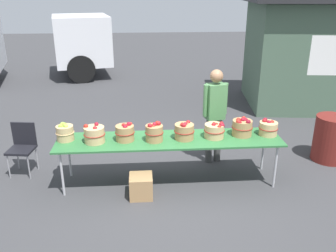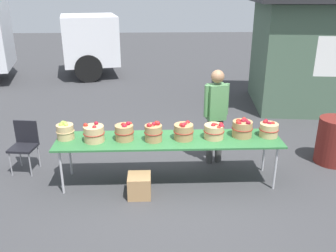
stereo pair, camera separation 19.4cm
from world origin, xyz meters
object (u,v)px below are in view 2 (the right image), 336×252
vendor_adult (216,110)px  produce_crate (139,186)px  market_table (169,141)px  trash_barrel (334,141)px  apple_basket_red_1 (124,132)px  folding_chair (24,142)px  apple_basket_red_5 (242,128)px  apple_basket_red_3 (184,131)px  apple_basket_red_2 (153,132)px  apple_basket_green_0 (65,131)px  apple_basket_red_6 (269,129)px  apple_basket_red_0 (94,133)px  apple_basket_red_4 (214,131)px

vendor_adult → produce_crate: vendor_adult is taller
market_table → produce_crate: 0.83m
market_table → trash_barrel: size_ratio=4.22×
apple_basket_red_1 → folding_chair: apple_basket_red_1 is taller
market_table → apple_basket_red_1: bearing=-179.9°
market_table → apple_basket_red_5: size_ratio=10.56×
apple_basket_red_3 → folding_chair: (-2.65, 0.52, -0.37)m
apple_basket_red_5 → produce_crate: (-1.62, -0.48, -0.72)m
apple_basket_red_2 → apple_basket_red_5: apple_basket_red_2 is taller
apple_basket_red_3 → apple_basket_green_0: bearing=177.3°
folding_chair → apple_basket_red_2: bearing=-6.8°
apple_basket_red_3 → apple_basket_red_6: apple_basket_red_3 is taller
apple_basket_red_0 → trash_barrel: apple_basket_red_0 is taller
market_table → trash_barrel: trash_barrel is taller
apple_basket_red_4 → apple_basket_red_2: bearing=-176.5°
apple_basket_green_0 → produce_crate: bearing=-23.4°
market_table → vendor_adult: size_ratio=2.07×
apple_basket_red_2 → trash_barrel: (3.20, 0.62, -0.48)m
apple_basket_green_0 → apple_basket_red_0: size_ratio=0.87×
market_table → vendor_adult: bearing=38.4°
produce_crate → apple_basket_red_3: bearing=30.8°
apple_basket_red_3 → apple_basket_red_5: size_ratio=0.96×
apple_basket_red_2 → apple_basket_red_4: 0.95m
apple_basket_red_3 → apple_basket_red_5: 0.93m
apple_basket_red_0 → apple_basket_red_1: 0.46m
market_table → apple_basket_red_1: size_ratio=11.57×
apple_basket_red_5 → folding_chair: (-3.59, 0.45, -0.38)m
apple_basket_red_5 → trash_barrel: (1.80, 0.51, -0.47)m
apple_basket_red_0 → folding_chair: bearing=156.8°
apple_basket_red_4 → vendor_adult: 0.68m
apple_basket_red_4 → folding_chair: 3.19m
apple_basket_red_0 → vendor_adult: 2.11m
apple_basket_red_1 → produce_crate: size_ratio=0.88×
apple_basket_red_0 → apple_basket_red_3: size_ratio=1.03×
apple_basket_red_6 → vendor_adult: 0.97m
apple_basket_red_5 → vendor_adult: (-0.32, 0.60, 0.10)m
apple_basket_red_0 → apple_basket_red_2: size_ratio=1.05×
apple_basket_red_3 → apple_basket_red_6: (1.35, 0.06, -0.01)m
market_table → folding_chair: 2.49m
apple_basket_green_0 → market_table: bearing=-2.8°
apple_basket_red_5 → trash_barrel: apple_basket_red_5 is taller
market_table → apple_basket_red_0: bearing=-178.2°
apple_basket_red_0 → vendor_adult: bearing=19.5°
apple_basket_red_1 → produce_crate: (0.22, -0.42, -0.71)m
market_table → apple_basket_red_6: 1.59m
apple_basket_red_0 → vendor_adult: (1.99, 0.70, 0.11)m
apple_basket_red_2 → apple_basket_red_3: (0.47, 0.04, -0.01)m
market_table → produce_crate: (-0.46, -0.42, -0.55)m
market_table → apple_basket_red_5: apple_basket_red_5 is taller
apple_basket_red_2 → apple_basket_red_3: bearing=5.1°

